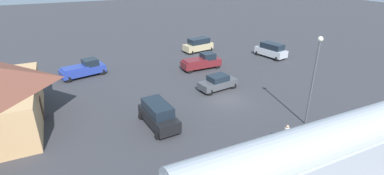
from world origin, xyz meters
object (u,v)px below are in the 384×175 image
(pedestrian_on_platform, at_px, (286,133))
(pickup_blue, at_px, (84,69))
(sedan_charcoal, at_px, (218,82))
(suv_black, at_px, (158,114))
(suv_tan, at_px, (198,45))
(suv_silver, at_px, (271,50))
(pickup_maroon, at_px, (202,62))
(light_pole_near_platform, at_px, (315,72))

(pedestrian_on_platform, distance_m, pickup_blue, 26.04)
(sedan_charcoal, bearing_deg, pedestrian_on_platform, 175.48)
(suv_black, relative_size, suv_tan, 0.98)
(pedestrian_on_platform, height_order, suv_black, suv_black)
(suv_tan, bearing_deg, suv_silver, -130.84)
(pedestrian_on_platform, relative_size, sedan_charcoal, 0.36)
(pickup_maroon, bearing_deg, sedan_charcoal, 167.32)
(pickup_blue, bearing_deg, sedan_charcoal, -129.30)
(suv_black, height_order, suv_tan, same)
(pickup_maroon, relative_size, suv_tan, 1.06)
(sedan_charcoal, distance_m, light_pole_near_platform, 11.31)
(sedan_charcoal, bearing_deg, pickup_maroon, -12.68)
(suv_silver, bearing_deg, light_pole_near_platform, 148.91)
(pedestrian_on_platform, bearing_deg, sedan_charcoal, -4.52)
(suv_black, bearing_deg, pickup_blue, 16.26)
(suv_tan, height_order, light_pole_near_platform, light_pole_near_platform)
(suv_black, relative_size, suv_silver, 0.97)
(suv_black, bearing_deg, pedestrian_on_platform, -133.08)
(pickup_maroon, height_order, pickup_blue, same)
(pickup_maroon, relative_size, light_pole_near_platform, 0.68)
(sedan_charcoal, height_order, light_pole_near_platform, light_pole_near_platform)
(pickup_maroon, height_order, light_pole_near_platform, light_pole_near_platform)
(pickup_maroon, xyz_separation_m, pickup_blue, (3.83, 14.91, 0.00))
(light_pole_near_platform, bearing_deg, sedan_charcoal, 18.13)
(pickup_blue, bearing_deg, pedestrian_on_platform, -151.65)
(suv_tan, bearing_deg, light_pole_near_platform, 176.16)
(suv_silver, bearing_deg, pickup_maroon, 91.03)
(suv_black, bearing_deg, suv_tan, -35.01)
(pedestrian_on_platform, height_order, suv_silver, suv_silver)
(suv_black, relative_size, light_pole_near_platform, 0.63)
(pickup_maroon, height_order, suv_black, suv_black)
(suv_black, height_order, light_pole_near_platform, light_pole_near_platform)
(suv_tan, bearing_deg, sedan_charcoal, 161.59)
(pedestrian_on_platform, relative_size, suv_black, 0.34)
(suv_silver, distance_m, suv_tan, 11.58)
(pickup_maroon, relative_size, suv_black, 1.08)
(pickup_blue, bearing_deg, light_pole_near_platform, -141.57)
(sedan_charcoal, xyz_separation_m, light_pole_near_platform, (-10.01, -3.28, 4.11))
(pickup_blue, distance_m, light_pole_near_platform, 26.99)
(sedan_charcoal, relative_size, suv_silver, 0.91)
(suv_silver, distance_m, light_pole_near_platform, 20.56)
(sedan_charcoal, distance_m, suv_silver, 15.53)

